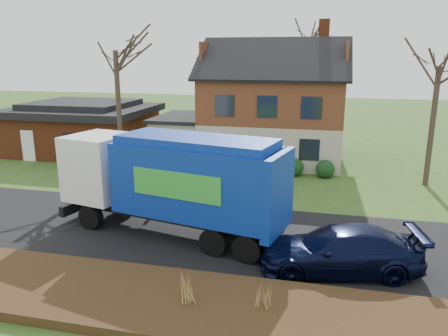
# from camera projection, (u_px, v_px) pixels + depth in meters

# --- Properties ---
(ground) EXTENTS (120.00, 120.00, 0.00)m
(ground) POSITION_uv_depth(u_px,v_px,m) (181.00, 232.00, 17.85)
(ground) COLOR #31521B
(ground) RESTS_ON ground
(road) EXTENTS (80.00, 7.00, 0.02)m
(road) POSITION_uv_depth(u_px,v_px,m) (181.00, 231.00, 17.85)
(road) COLOR black
(road) RESTS_ON ground
(mulch_verge) EXTENTS (80.00, 3.50, 0.30)m
(mulch_verge) POSITION_uv_depth(u_px,v_px,m) (123.00, 296.00, 12.82)
(mulch_verge) COLOR #301E10
(mulch_verge) RESTS_ON ground
(main_house) EXTENTS (12.95, 8.95, 9.26)m
(main_house) POSITION_uv_depth(u_px,v_px,m) (267.00, 100.00, 29.59)
(main_house) COLOR beige
(main_house) RESTS_ON ground
(ranch_house) EXTENTS (9.80, 8.20, 3.70)m
(ranch_house) POSITION_uv_depth(u_px,v_px,m) (84.00, 127.00, 32.31)
(ranch_house) COLOR brown
(ranch_house) RESTS_ON ground
(garbage_truck) EXTENTS (9.79, 4.50, 4.06)m
(garbage_truck) POSITION_uv_depth(u_px,v_px,m) (174.00, 178.00, 17.03)
(garbage_truck) COLOR black
(garbage_truck) RESTS_ON ground
(silver_sedan) EXTENTS (4.38, 2.04, 1.39)m
(silver_sedan) POSITION_uv_depth(u_px,v_px,m) (152.00, 184.00, 22.01)
(silver_sedan) COLOR #A5A8AD
(silver_sedan) RESTS_ON ground
(navy_wagon) EXTENTS (5.60, 3.07, 1.54)m
(navy_wagon) POSITION_uv_depth(u_px,v_px,m) (340.00, 250.00, 14.41)
(navy_wagon) COLOR black
(navy_wagon) RESTS_ON ground
(tree_front_west) EXTENTS (3.39, 3.39, 10.09)m
(tree_front_west) POSITION_uv_depth(u_px,v_px,m) (114.00, 31.00, 24.77)
(tree_front_west) COLOR #403326
(tree_front_west) RESTS_ON ground
(tree_front_east) EXTENTS (3.31, 3.31, 9.20)m
(tree_front_east) POSITION_uv_depth(u_px,v_px,m) (442.00, 45.00, 22.35)
(tree_front_east) COLOR #443229
(tree_front_east) RESTS_ON ground
(tree_back) EXTENTS (3.32, 3.32, 10.52)m
(tree_back) POSITION_uv_depth(u_px,v_px,m) (310.00, 32.00, 35.11)
(tree_back) COLOR #413127
(tree_back) RESTS_ON ground
(grass_clump_mid) EXTENTS (0.35, 0.29, 0.97)m
(grass_clump_mid) POSITION_uv_depth(u_px,v_px,m) (187.00, 286.00, 12.16)
(grass_clump_mid) COLOR tan
(grass_clump_mid) RESTS_ON mulch_verge
(grass_clump_east) EXTENTS (0.30, 0.25, 0.76)m
(grass_clump_east) POSITION_uv_depth(u_px,v_px,m) (264.00, 295.00, 11.89)
(grass_clump_east) COLOR #AF7E4D
(grass_clump_east) RESTS_ON mulch_verge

